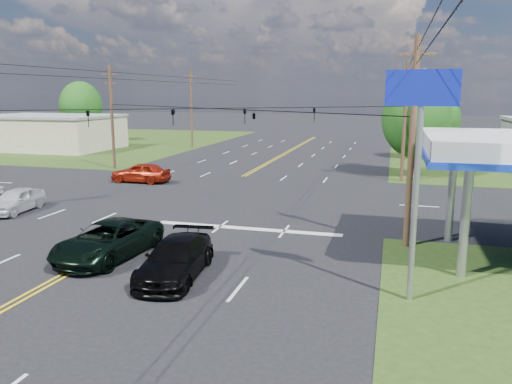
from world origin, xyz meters
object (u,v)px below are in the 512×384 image
(pole_ne, at_px, (405,120))
(pickup_white, at_px, (16,200))
(suv_black, at_px, (176,259))
(polesign_se, at_px, (420,122))
(pole_right_far, at_px, (402,109))
(tree_right_a, at_px, (416,119))
(pole_nw, at_px, (112,116))
(pickup_dkgreen, at_px, (108,240))
(tree_far_l, at_px, (81,106))
(pole_se, at_px, (412,141))
(retail_nw, at_px, (49,133))
(tree_right_b, at_px, (436,120))
(pole_left_far, at_px, (191,108))

(pole_ne, xyz_separation_m, pickup_white, (-22.45, -17.00, -4.20))
(suv_black, xyz_separation_m, polesign_se, (8.69, 0.06, 5.39))
(pole_right_far, xyz_separation_m, tree_right_a, (1.00, -16.00, -0.30))
(pole_nw, distance_m, tree_right_a, 27.17)
(pickup_dkgreen, bearing_deg, tree_far_l, 130.22)
(pole_se, bearing_deg, polesign_se, -90.00)
(retail_nw, bearing_deg, tree_right_a, -12.80)
(pole_right_far, relative_size, tree_right_b, 1.41)
(suv_black, bearing_deg, retail_nw, 127.10)
(tree_right_a, bearing_deg, pickup_white, -139.54)
(retail_nw, xyz_separation_m, pickup_white, (20.55, -30.00, -1.28))
(pole_left_far, relative_size, tree_right_b, 1.41)
(pole_nw, relative_size, pole_right_far, 0.95)
(retail_nw, distance_m, pole_right_far, 43.53)
(pole_nw, xyz_separation_m, polesign_se, (26.00, -24.38, 1.22))
(pickup_white, bearing_deg, pole_left_far, 89.82)
(pole_right_far, bearing_deg, tree_far_l, 174.92)
(pickup_white, bearing_deg, pole_right_far, 52.24)
(tree_right_a, height_order, tree_right_b, tree_right_a)
(tree_right_a, distance_m, pickup_white, 31.10)
(pole_nw, distance_m, polesign_se, 35.66)
(retail_nw, relative_size, tree_right_b, 2.26)
(tree_right_a, relative_size, tree_right_b, 1.15)
(retail_nw, bearing_deg, pole_ne, -16.82)
(pole_nw, relative_size, pole_ne, 1.00)
(pole_se, height_order, pole_right_far, pole_right_far)
(pole_nw, bearing_deg, tree_far_l, 129.56)
(pickup_dkgreen, relative_size, polesign_se, 0.72)
(pole_right_far, height_order, polesign_se, pole_right_far)
(tree_far_l, xyz_separation_m, polesign_se, (45.00, -47.38, 0.94))
(tree_right_b, bearing_deg, tree_right_a, -101.77)
(tree_right_b, bearing_deg, pole_se, -96.05)
(polesign_se, bearing_deg, tree_far_l, 133.52)
(retail_nw, height_order, suv_black, retail_nw)
(pole_se, bearing_deg, pole_right_far, 90.00)
(pole_ne, distance_m, polesign_se, 24.41)
(tree_far_l, bearing_deg, retail_nw, -78.69)
(retail_nw, distance_m, tree_right_b, 46.60)
(pole_ne, distance_m, tree_right_b, 15.42)
(pickup_dkgreen, bearing_deg, tree_right_a, 67.62)
(tree_right_b, height_order, polesign_se, polesign_se)
(tree_right_a, bearing_deg, suv_black, -109.45)
(pole_se, relative_size, pickup_dkgreen, 1.68)
(pole_right_far, relative_size, polesign_se, 1.28)
(pole_ne, relative_size, pole_right_far, 0.95)
(tree_right_a, xyz_separation_m, tree_right_b, (2.50, 12.00, -0.65))
(pole_right_far, height_order, tree_right_b, pole_right_far)
(pole_right_far, bearing_deg, suv_black, -101.32)
(pole_nw, height_order, pole_ne, same)
(retail_nw, xyz_separation_m, pole_left_far, (17.00, 6.00, 3.17))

